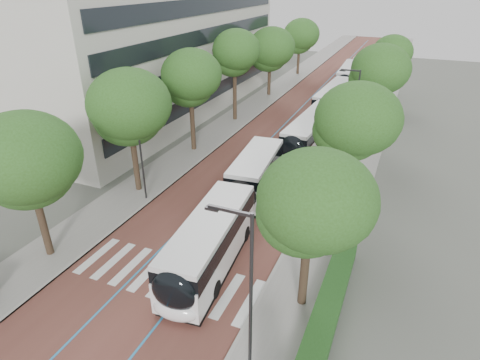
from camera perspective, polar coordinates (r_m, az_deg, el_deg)
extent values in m
plane|color=#51544C|center=(23.12, -12.06, -14.74)|extent=(160.00, 160.00, 0.00)
cube|color=#582E27|center=(56.80, 11.39, 10.97)|extent=(11.00, 140.00, 0.02)
cube|color=gray|center=(58.69, 4.10, 11.98)|extent=(4.00, 140.00, 0.12)
cube|color=gray|center=(55.84, 18.99, 9.82)|extent=(4.00, 140.00, 0.12)
cube|color=gray|center=(58.12, 5.91, 11.76)|extent=(0.20, 140.00, 0.14)
cube|color=gray|center=(55.98, 17.05, 10.14)|extent=(0.20, 140.00, 0.14)
cube|color=silver|center=(26.27, -19.65, -10.07)|extent=(0.55, 3.60, 0.01)
cube|color=silver|center=(25.54, -17.51, -10.86)|extent=(0.55, 3.60, 0.01)
cube|color=silver|center=(24.85, -15.24, -11.69)|extent=(0.55, 3.60, 0.01)
cube|color=silver|center=(24.21, -12.82, -12.54)|extent=(0.55, 3.60, 0.01)
cube|color=silver|center=(23.62, -10.27, -13.41)|extent=(0.55, 3.60, 0.01)
cube|color=silver|center=(23.08, -7.57, -14.30)|extent=(0.55, 3.60, 0.01)
cube|color=silver|center=(22.60, -4.72, -15.19)|extent=(0.55, 3.60, 0.01)
cube|color=silver|center=(22.18, -1.74, -16.09)|extent=(0.55, 3.60, 0.01)
cube|color=silver|center=(21.82, 1.38, -16.97)|extent=(0.55, 3.60, 0.01)
cube|color=#247AB5|center=(57.13, 9.80, 11.21)|extent=(0.12, 126.00, 0.01)
cube|color=#247AB5|center=(56.51, 12.99, 10.74)|extent=(0.12, 126.00, 0.01)
cube|color=#B6B3A9|center=(52.20, -13.50, 17.27)|extent=(18.00, 40.00, 14.00)
cube|color=black|center=(48.35, -4.02, 12.33)|extent=(0.12, 38.00, 1.60)
cube|color=black|center=(47.65, -4.14, 16.05)|extent=(0.12, 38.00, 1.60)
cube|color=black|center=(47.15, -4.28, 19.87)|extent=(0.12, 38.00, 1.60)
cube|color=black|center=(46.88, -4.42, 23.51)|extent=(0.12, 38.00, 1.60)
cube|color=#1C4116|center=(20.09, 11.34, -20.50)|extent=(1.20, 14.00, 0.80)
cylinder|color=#28292B|center=(15.87, 1.54, -17.11)|extent=(0.14, 0.14, 8.00)
cube|color=#28292B|center=(13.72, -1.37, -4.39)|extent=(1.70, 0.12, 0.12)
cube|color=#28292B|center=(14.03, -3.98, -4.08)|extent=(0.50, 0.20, 0.10)
cylinder|color=#28292B|center=(37.54, 15.97, 8.82)|extent=(0.14, 0.14, 8.00)
cube|color=#28292B|center=(36.69, 15.49, 14.80)|extent=(1.70, 0.12, 0.12)
cube|color=#28292B|center=(36.80, 14.37, 14.84)|extent=(0.50, 0.20, 0.10)
cylinder|color=#28292B|center=(29.65, -13.99, 4.27)|extent=(0.14, 0.14, 8.00)
cylinder|color=black|center=(26.35, -26.19, -5.77)|extent=(0.44, 0.44, 4.27)
ellipsoid|color=#274E19|center=(24.66, -28.00, 1.89)|extent=(5.82, 5.82, 4.95)
cylinder|color=black|center=(31.88, -14.62, 2.26)|extent=(0.44, 0.44, 4.61)
ellipsoid|color=#274E19|center=(30.44, -15.54, 9.44)|extent=(5.99, 5.99, 5.09)
cylinder|color=black|center=(38.77, -6.75, 7.55)|extent=(0.44, 0.44, 4.80)
ellipsoid|color=#274E19|center=(37.56, -7.11, 13.84)|extent=(5.44, 5.44, 4.62)
cylinder|color=black|center=(47.22, -0.74, 11.58)|extent=(0.44, 0.44, 5.28)
ellipsoid|color=#274E19|center=(46.18, -0.77, 17.33)|extent=(5.27, 5.27, 4.48)
cylinder|color=black|center=(58.19, 4.17, 13.97)|extent=(0.44, 0.44, 4.30)
ellipsoid|color=#274E19|center=(57.44, 4.31, 17.77)|extent=(6.28, 6.28, 5.34)
cylinder|color=black|center=(72.25, 8.28, 16.32)|extent=(0.44, 0.44, 4.29)
ellipsoid|color=#274E19|center=(71.65, 8.50, 19.38)|extent=(5.96, 5.96, 5.07)
cylinder|color=black|center=(20.66, 9.13, -12.82)|extent=(0.44, 0.44, 4.11)
ellipsoid|color=#274E19|center=(18.52, 9.96, -3.89)|extent=(5.39, 5.39, 4.58)
cylinder|color=black|center=(30.75, 14.89, 0.82)|extent=(0.44, 0.44, 4.16)
ellipsoid|color=#274E19|center=(29.34, 15.76, 7.47)|extent=(5.97, 5.97, 5.07)
cylinder|color=black|center=(43.69, 18.05, 8.58)|extent=(0.44, 0.44, 4.69)
ellipsoid|color=#274E19|center=(42.64, 18.88, 14.01)|extent=(5.65, 5.65, 4.81)
cylinder|color=black|center=(59.20, 19.89, 12.62)|extent=(0.44, 0.44, 4.12)
ellipsoid|color=#274E19|center=(58.49, 20.48, 16.16)|extent=(5.15, 5.15, 4.37)
cylinder|color=black|center=(27.10, -0.24, -2.64)|extent=(2.37, 1.10, 2.30)
cube|color=white|center=(23.35, -4.22, -9.66)|extent=(3.33, 9.55, 1.82)
cube|color=black|center=(22.69, -4.32, -7.34)|extent=(3.35, 9.36, 0.97)
cube|color=silver|center=(22.33, -4.38, -5.98)|extent=(3.26, 9.36, 0.31)
cube|color=black|center=(24.01, -4.13, -11.74)|extent=(3.24, 9.17, 0.35)
cube|color=white|center=(30.99, 2.25, 0.29)|extent=(3.18, 7.93, 1.82)
cube|color=black|center=(30.50, 2.29, 2.21)|extent=(3.21, 7.78, 0.97)
cube|color=silver|center=(30.24, 2.31, 3.31)|extent=(3.12, 7.77, 0.31)
cube|color=black|center=(31.49, 2.21, -1.47)|extent=(3.11, 7.62, 0.35)
ellipsoid|color=black|center=(19.73, -9.34, -15.31)|extent=(2.44, 1.31, 2.28)
ellipsoid|color=white|center=(20.48, -9.16, -17.76)|extent=(2.43, 1.21, 1.14)
cylinder|color=black|center=(22.61, -9.10, -13.87)|extent=(0.39, 1.02, 1.00)
cylinder|color=black|center=(21.86, -3.59, -15.21)|extent=(0.39, 1.02, 1.00)
cylinder|color=black|center=(33.05, 1.14, 0.62)|extent=(0.39, 1.02, 1.00)
cylinder|color=black|center=(32.54, 4.95, 0.07)|extent=(0.39, 1.02, 1.00)
cylinder|color=black|center=(26.47, -3.97, -6.75)|extent=(0.39, 1.02, 1.00)
cylinder|color=black|center=(25.83, 0.74, -7.62)|extent=(0.39, 1.02, 1.00)
cube|color=white|center=(40.30, 10.16, 6.35)|extent=(3.11, 12.11, 1.82)
cube|color=black|center=(39.92, 10.29, 7.88)|extent=(3.14, 11.87, 0.97)
cube|color=silver|center=(39.72, 10.37, 8.76)|extent=(3.05, 11.87, 0.31)
cube|color=black|center=(40.68, 10.04, 4.92)|extent=(3.03, 11.63, 0.35)
ellipsoid|color=black|center=(34.80, 7.46, 4.51)|extent=(2.40, 1.22, 2.28)
ellipsoid|color=white|center=(35.20, 7.32, 2.77)|extent=(2.40, 1.12, 1.14)
cylinder|color=black|center=(37.68, 6.83, 3.86)|extent=(0.35, 1.01, 1.00)
cylinder|color=black|center=(37.08, 10.12, 3.23)|extent=(0.35, 1.01, 1.00)
cylinder|color=black|center=(44.28, 10.12, 7.20)|extent=(0.35, 1.01, 1.00)
cylinder|color=black|center=(43.77, 12.96, 6.69)|extent=(0.35, 1.01, 1.00)
cube|color=white|center=(52.07, 13.21, 10.78)|extent=(2.98, 12.09, 1.82)
cube|color=black|center=(51.78, 13.34, 11.98)|extent=(3.01, 11.85, 0.97)
cube|color=silver|center=(51.63, 13.42, 12.67)|extent=(2.92, 11.85, 0.31)
cube|color=black|center=(52.37, 13.09, 9.64)|extent=(2.91, 11.61, 0.35)
ellipsoid|color=black|center=(46.38, 11.60, 9.93)|extent=(2.39, 1.19, 2.28)
ellipsoid|color=white|center=(46.67, 11.45, 8.58)|extent=(2.39, 1.09, 1.14)
cylinder|color=black|center=(49.17, 10.84, 9.13)|extent=(0.34, 1.01, 1.00)
cylinder|color=black|center=(48.69, 13.42, 8.70)|extent=(0.34, 1.01, 1.00)
cylinder|color=black|center=(56.09, 12.91, 11.14)|extent=(0.34, 1.01, 1.00)
cylinder|color=black|center=(55.67, 15.20, 10.76)|extent=(0.34, 1.01, 1.00)
cube|color=white|center=(64.98, 15.21, 13.70)|extent=(3.00, 12.09, 1.82)
cube|color=black|center=(64.75, 15.34, 14.68)|extent=(3.03, 11.86, 0.97)
cube|color=silver|center=(64.62, 15.41, 15.23)|extent=(2.94, 11.85, 0.31)
cube|color=black|center=(65.22, 15.09, 12.77)|extent=(2.93, 11.61, 0.35)
ellipsoid|color=black|center=(59.14, 14.59, 13.27)|extent=(2.39, 1.20, 2.28)
ellipsoid|color=white|center=(59.36, 14.45, 12.19)|extent=(2.39, 1.10, 1.14)
cylinder|color=black|center=(61.79, 13.65, 12.49)|extent=(0.34, 1.01, 1.00)
cylinder|color=black|center=(61.56, 15.77, 12.20)|extent=(0.34, 1.01, 1.00)
cylinder|color=black|center=(68.95, 14.58, 13.85)|extent=(0.34, 1.01, 1.00)
cylinder|color=black|center=(68.75, 16.49, 13.58)|extent=(0.34, 1.01, 1.00)
cube|color=white|center=(77.58, 17.33, 15.48)|extent=(2.79, 12.06, 1.82)
cube|color=black|center=(77.38, 17.45, 16.30)|extent=(2.83, 11.82, 0.97)
cube|color=silver|center=(77.28, 17.51, 16.77)|extent=(2.74, 11.82, 0.31)
cube|color=black|center=(77.78, 17.22, 14.70)|extent=(2.73, 11.58, 0.35)
ellipsoid|color=black|center=(71.74, 16.66, 15.32)|extent=(2.38, 1.16, 2.28)
ellipsoid|color=white|center=(71.91, 16.54, 14.43)|extent=(2.37, 1.06, 1.14)
cylinder|color=black|center=(74.38, 15.92, 14.60)|extent=(0.32, 1.01, 1.00)
cylinder|color=black|center=(74.07, 17.69, 14.33)|extent=(0.32, 1.01, 1.00)
cylinder|color=black|center=(81.57, 16.87, 15.51)|extent=(0.32, 1.01, 1.00)
cylinder|color=black|center=(81.29, 18.49, 15.25)|extent=(0.32, 1.01, 1.00)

